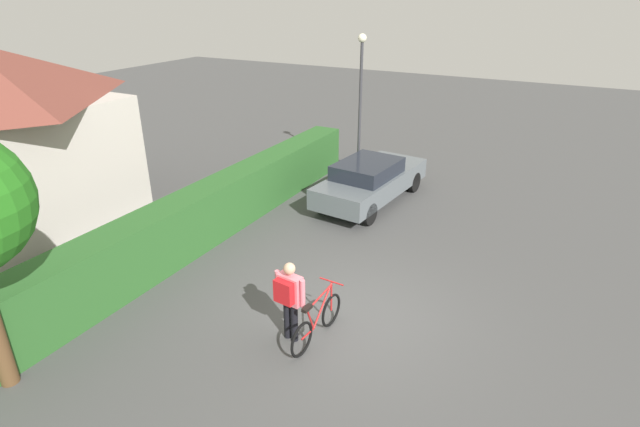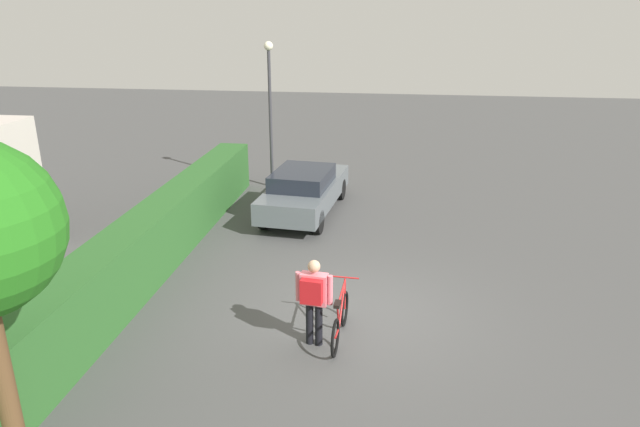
# 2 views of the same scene
# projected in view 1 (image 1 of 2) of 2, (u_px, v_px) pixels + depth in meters

# --- Properties ---
(ground_plane) EXTENTS (60.00, 60.00, 0.00)m
(ground_plane) POSITION_uv_depth(u_px,v_px,m) (357.00, 316.00, 9.84)
(ground_plane) COLOR #484848
(hedge_row) EXTENTS (15.78, 0.90, 1.39)m
(hedge_row) POSITION_uv_depth(u_px,v_px,m) (171.00, 233.00, 11.60)
(hedge_row) COLOR #2B5D27
(hedge_row) RESTS_ON ground
(parked_car_near) EXTENTS (4.45, 2.08, 1.33)m
(parked_car_near) POSITION_uv_depth(u_px,v_px,m) (370.00, 180.00, 14.79)
(parked_car_near) COLOR slate
(parked_car_near) RESTS_ON ground
(bicycle) EXTENTS (1.66, 0.50, 0.98)m
(bicycle) POSITION_uv_depth(u_px,v_px,m) (317.00, 322.00, 9.04)
(bicycle) COLOR black
(bicycle) RESTS_ON ground
(person_rider) EXTENTS (0.39, 0.64, 1.58)m
(person_rider) POSITION_uv_depth(u_px,v_px,m) (289.00, 295.00, 8.79)
(person_rider) COLOR black
(person_rider) RESTS_ON ground
(street_lamp) EXTENTS (0.28, 0.28, 4.57)m
(street_lamp) POSITION_uv_depth(u_px,v_px,m) (361.00, 86.00, 16.45)
(street_lamp) COLOR #38383D
(street_lamp) RESTS_ON ground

